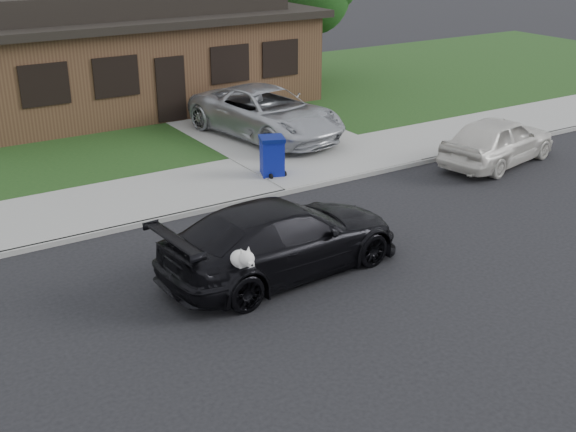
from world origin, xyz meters
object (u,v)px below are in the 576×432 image
sedan (282,238)px  white_compact (498,140)px  minivan (266,113)px  recycling_bin (272,156)px

sedan → white_compact: (8.63, 2.52, -0.04)m
sedan → minivan: 9.01m
white_compact → recycling_bin: 6.39m
white_compact → recycling_bin: bearing=57.7°
minivan → white_compact: (4.31, -5.39, -0.21)m
minivan → white_compact: bearing=-61.0°
minivan → recycling_bin: size_ratio=5.21×
sedan → recycling_bin: sedan is taller
minivan → white_compact: 6.90m
minivan → recycling_bin: 3.58m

